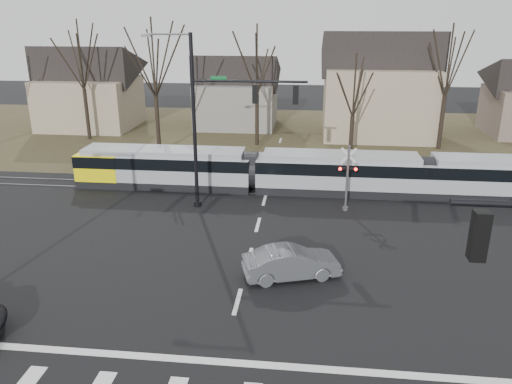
# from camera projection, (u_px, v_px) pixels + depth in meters

# --- Properties ---
(ground) EXTENTS (140.00, 140.00, 0.00)m
(ground) POSITION_uv_depth(u_px,v_px,m) (230.00, 330.00, 18.57)
(ground) COLOR black
(grass_verge) EXTENTS (140.00, 28.00, 0.01)m
(grass_verge) POSITION_uv_depth(u_px,v_px,m) (282.00, 136.00, 48.54)
(grass_verge) COLOR #38331E
(grass_verge) RESTS_ON ground
(stop_line) EXTENTS (28.00, 0.35, 0.01)m
(stop_line) POSITION_uv_depth(u_px,v_px,m) (221.00, 362.00, 16.88)
(stop_line) COLOR silver
(stop_line) RESTS_ON ground
(lane_dashes) EXTENTS (0.18, 30.00, 0.01)m
(lane_dashes) POSITION_uv_depth(u_px,v_px,m) (267.00, 189.00, 33.55)
(lane_dashes) COLOR silver
(lane_dashes) RESTS_ON ground
(rail_pair) EXTENTS (90.00, 1.52, 0.06)m
(rail_pair) POSITION_uv_depth(u_px,v_px,m) (267.00, 190.00, 33.36)
(rail_pair) COLOR #59595E
(rail_pair) RESTS_ON ground
(tram) EXTENTS (34.82, 2.59, 2.64)m
(tram) POSITION_uv_depth(u_px,v_px,m) (337.00, 171.00, 32.60)
(tram) COLOR gray
(tram) RESTS_ON ground
(sedan) EXTENTS (3.99, 5.17, 1.42)m
(sedan) POSITION_uv_depth(u_px,v_px,m) (291.00, 263.00, 22.13)
(sedan) COLOR #53555B
(sedan) RESTS_ON ground
(signal_pole_far) EXTENTS (9.28, 0.44, 10.20)m
(signal_pole_far) POSITION_uv_depth(u_px,v_px,m) (221.00, 114.00, 28.61)
(signal_pole_far) COLOR black
(signal_pole_far) RESTS_ON ground
(rail_crossing_signal) EXTENTS (1.08, 0.36, 4.00)m
(rail_crossing_signal) POSITION_uv_depth(u_px,v_px,m) (347.00, 180.00, 29.41)
(rail_crossing_signal) COLOR #59595B
(rail_crossing_signal) RESTS_ON ground
(tree_row) EXTENTS (59.20, 7.20, 10.00)m
(tree_row) POSITION_uv_depth(u_px,v_px,m) (303.00, 93.00, 41.04)
(tree_row) COLOR black
(tree_row) RESTS_ON ground
(house_a) EXTENTS (9.72, 8.64, 8.60)m
(house_a) POSITION_uv_depth(u_px,v_px,m) (88.00, 84.00, 50.96)
(house_a) COLOR gray
(house_a) RESTS_ON ground
(house_b) EXTENTS (8.64, 7.56, 7.65)m
(house_b) POSITION_uv_depth(u_px,v_px,m) (236.00, 88.00, 51.47)
(house_b) COLOR slate
(house_b) RESTS_ON ground
(house_c) EXTENTS (10.80, 8.64, 10.10)m
(house_c) POSITION_uv_depth(u_px,v_px,m) (379.00, 81.00, 46.80)
(house_c) COLOR gray
(house_c) RESTS_ON ground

